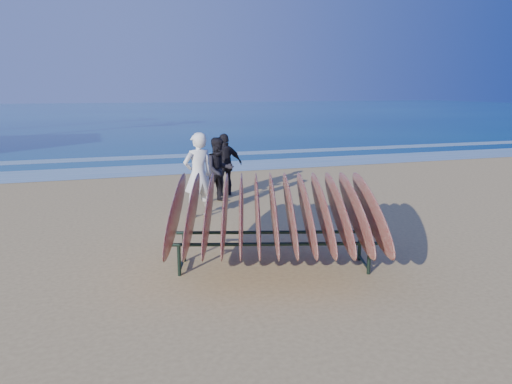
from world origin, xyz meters
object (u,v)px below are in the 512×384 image
at_px(person_white, 198,175).
at_px(person_dark_b, 225,165).
at_px(surfboard_rack, 274,211).
at_px(person_dark_a, 219,170).

height_order(person_white, person_dark_b, person_white).
distance_m(person_white, person_dark_b, 2.38).
relative_size(person_white, person_dark_b, 1.14).
relative_size(surfboard_rack, person_dark_b, 2.31).
bearing_deg(person_dark_a, surfboard_rack, -106.00).
xyz_separation_m(surfboard_rack, person_dark_b, (0.71, 5.71, -0.10)).
xyz_separation_m(surfboard_rack, person_white, (-0.46, 3.64, 0.01)).
relative_size(person_white, person_dark_a, 1.15).
bearing_deg(person_dark_a, person_dark_b, 52.53).
distance_m(person_dark_a, person_dark_b, 0.84).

